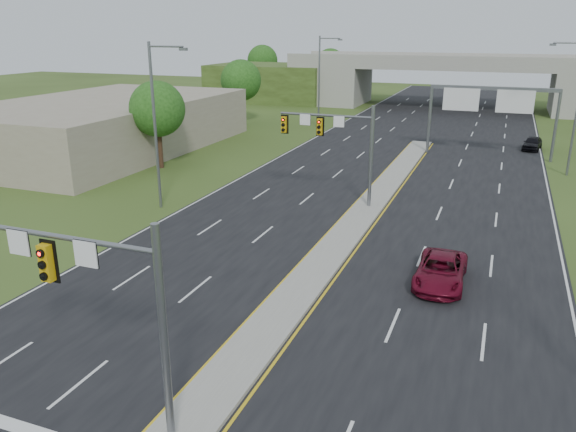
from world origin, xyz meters
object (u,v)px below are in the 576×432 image
Objects in this scene: car_far_a at (441,271)px; sign_gantry at (491,102)px; car_far_c at (532,143)px; signal_mast_near at (91,291)px; overpass at (453,85)px; signal_mast_far at (339,138)px.

sign_gantry is at bearing 88.34° from car_far_a.
car_far_c is (4.97, 36.06, -0.01)m from car_far_a.
sign_gantry is at bearing 78.75° from signal_mast_near.
overpass reaches higher than car_far_a.
sign_gantry is at bearing -119.18° from car_far_c.
overpass is (2.26, 80.07, -1.17)m from signal_mast_near.
car_far_a is 36.40m from car_far_c.
overpass is 16.35× the size of car_far_a.
sign_gantry is 30.98m from car_far_a.
overpass reaches higher than signal_mast_near.
signal_mast_far is 1.77× the size of car_far_c.
overpass is at bearing 88.38° from signal_mast_near.
car_far_a is at bearing 59.98° from signal_mast_near.
car_far_a is (-0.65, -30.63, -4.54)m from sign_gantry.
overpass is (2.26, 55.07, -1.17)m from signal_mast_far.
car_far_a is at bearing -91.22° from sign_gantry.
car_far_c is (11.00, -29.66, -2.86)m from overpass.
signal_mast_near is at bearing -90.00° from signal_mast_far.
overpass is at bearing 119.69° from car_far_c.
car_far_a is (8.30, 14.36, -4.03)m from signal_mast_near.
signal_mast_near is 1.77× the size of car_far_c.
signal_mast_near is 0.60× the size of sign_gantry.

